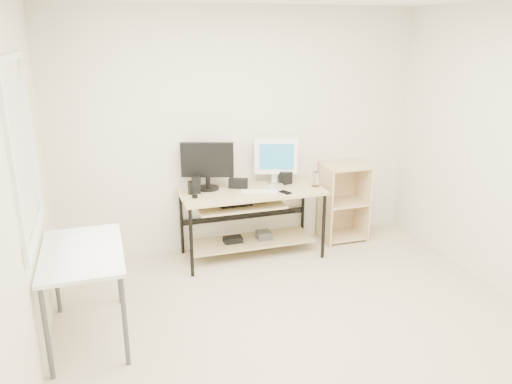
{
  "coord_description": "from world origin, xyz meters",
  "views": [
    {
      "loc": [
        -1.46,
        -3.1,
        2.34
      ],
      "look_at": [
        -0.07,
        1.3,
        0.84
      ],
      "focal_mm": 35.0,
      "sensor_mm": 36.0,
      "label": 1
    }
  ],
  "objects": [
    {
      "name": "room",
      "position": [
        -0.14,
        0.04,
        1.32
      ],
      "size": [
        4.01,
        4.01,
        2.62
      ],
      "color": "beige",
      "rests_on": "ground"
    },
    {
      "name": "speaker_left",
      "position": [
        -0.57,
        1.73,
        0.84
      ],
      "size": [
        0.09,
        0.09,
        0.17
      ],
      "rotation": [
        0.0,
        0.0,
        -0.08
      ],
      "color": "black",
      "rests_on": "desk"
    },
    {
      "name": "coaster",
      "position": [
        0.69,
        1.57,
        0.75
      ],
      "size": [
        0.12,
        0.12,
        0.01
      ],
      "primitive_type": "cylinder",
      "rotation": [
        0.0,
        0.0,
        -0.19
      ],
      "color": "#9C6B46",
      "rests_on": "desk"
    },
    {
      "name": "smartphone",
      "position": [
        0.3,
        1.46,
        0.76
      ],
      "size": [
        0.12,
        0.15,
        0.01
      ],
      "primitive_type": "cube",
      "rotation": [
        0.0,
        0.0,
        0.42
      ],
      "color": "black",
      "rests_on": "desk"
    },
    {
      "name": "keyboard",
      "position": [
        0.05,
        1.57,
        0.76
      ],
      "size": [
        0.38,
        0.22,
        0.01
      ],
      "primitive_type": "cube",
      "rotation": [
        0.0,
        0.0,
        -0.33
      ],
      "color": "white",
      "rests_on": "desk"
    },
    {
      "name": "speaker_right",
      "position": [
        0.42,
        1.77,
        0.82
      ],
      "size": [
        0.14,
        0.14,
        0.13
      ],
      "primitive_type": "cube",
      "rotation": [
        0.0,
        0.0,
        0.32
      ],
      "color": "black",
      "rests_on": "desk"
    },
    {
      "name": "audio_controller",
      "position": [
        -0.62,
        1.71,
        0.82
      ],
      "size": [
        0.08,
        0.07,
        0.14
      ],
      "primitive_type": "cube",
      "rotation": [
        0.0,
        0.0,
        0.4
      ],
      "color": "black",
      "rests_on": "desk"
    },
    {
      "name": "shelf_unit",
      "position": [
        1.15,
        1.82,
        0.45
      ],
      "size": [
        0.5,
        0.4,
        0.9
      ],
      "color": "#DABC88",
      "rests_on": "ground"
    },
    {
      "name": "side_table",
      "position": [
        -1.68,
        0.6,
        0.67
      ],
      "size": [
        0.6,
        1.0,
        0.75
      ],
      "color": "white",
      "rests_on": "ground"
    },
    {
      "name": "volume_puck",
      "position": [
        -0.62,
        1.58,
        0.76
      ],
      "size": [
        0.08,
        0.08,
        0.02
      ],
      "primitive_type": "cylinder",
      "rotation": [
        0.0,
        0.0,
        0.43
      ],
      "color": "black",
      "rests_on": "desk"
    },
    {
      "name": "mouse",
      "position": [
        0.2,
        1.59,
        0.77
      ],
      "size": [
        0.1,
        0.13,
        0.04
      ],
      "primitive_type": "ellipsoid",
      "rotation": [
        0.0,
        0.0,
        0.26
      ],
      "color": "#B4B4B9",
      "rests_on": "desk"
    },
    {
      "name": "black_monitor",
      "position": [
        -0.43,
        1.82,
        1.04
      ],
      "size": [
        0.54,
        0.23,
        0.5
      ],
      "rotation": [
        0.0,
        0.0,
        -0.31
      ],
      "color": "black",
      "rests_on": "desk"
    },
    {
      "name": "center_speaker",
      "position": [
        -0.11,
        1.77,
        0.8
      ],
      "size": [
        0.22,
        0.16,
        0.1
      ],
      "primitive_type": "cube",
      "rotation": [
        0.0,
        0.0,
        -0.4
      ],
      "color": "black",
      "rests_on": "desk"
    },
    {
      "name": "drinking_glass",
      "position": [
        0.69,
        1.57,
        0.83
      ],
      "size": [
        0.09,
        0.09,
        0.15
      ],
      "primitive_type": "cylinder",
      "rotation": [
        0.0,
        0.0,
        -0.19
      ],
      "color": "white",
      "rests_on": "coaster"
    },
    {
      "name": "white_imac",
      "position": [
        0.32,
        1.82,
        1.04
      ],
      "size": [
        0.46,
        0.19,
        0.5
      ],
      "rotation": [
        0.0,
        0.0,
        -0.31
      ],
      "color": "silver",
      "rests_on": "desk"
    },
    {
      "name": "desk",
      "position": [
        -0.03,
        1.66,
        0.54
      ],
      "size": [
        1.5,
        0.65,
        0.75
      ],
      "color": "tan",
      "rests_on": "ground"
    }
  ]
}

